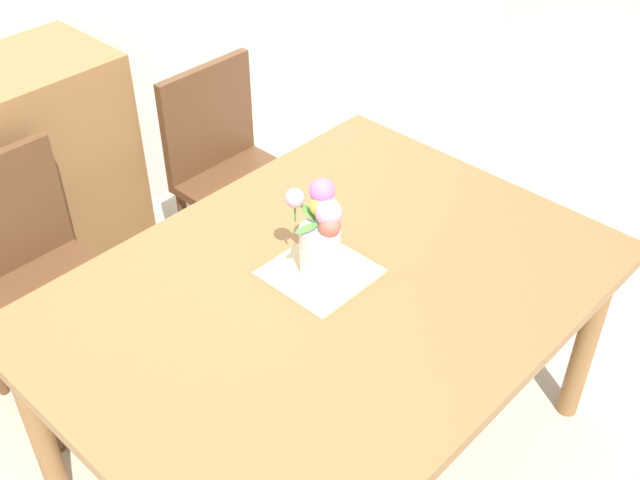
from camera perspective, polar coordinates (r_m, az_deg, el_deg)
The scene contains 6 objects.
ground_plane at distance 2.69m, azimuth 0.54°, elevation -15.09°, with size 12.00×12.00×0.00m, color #B7AD99.
dining_table at distance 2.20m, azimuth 0.64°, elevation -4.89°, with size 1.56×1.15×0.73m.
chair_left at distance 2.69m, azimuth -20.37°, elevation -2.08°, with size 0.42×0.42×0.90m.
chair_right at distance 3.04m, azimuth -6.59°, elevation 5.45°, with size 0.42×0.42×0.90m.
placemat at distance 2.18m, azimuth 0.00°, elevation -2.39°, with size 0.27×0.27×0.01m, color #CCB789.
flower_vase at distance 2.10m, azimuth 0.09°, elevation 0.81°, with size 0.16×0.17×0.28m.
Camera 1 is at (-1.18, -1.08, 2.16)m, focal length 43.73 mm.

